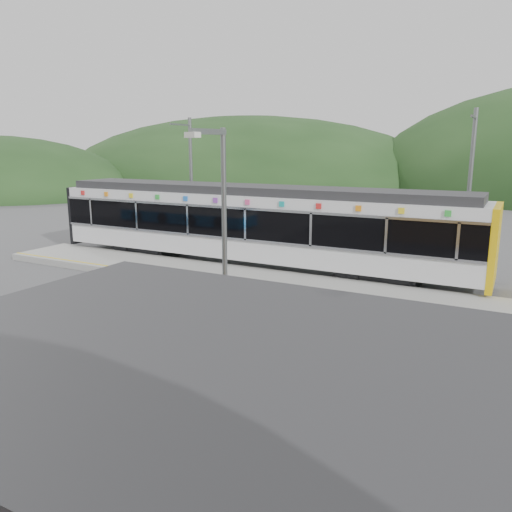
% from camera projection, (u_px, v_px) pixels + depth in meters
% --- Properties ---
extents(ground, '(120.00, 120.00, 0.00)m').
position_uv_depth(ground, '(217.00, 308.00, 17.24)').
color(ground, '#4C4C4F').
rests_on(ground, ground).
extents(hills, '(146.00, 149.00, 26.00)m').
position_uv_depth(hills, '(429.00, 293.00, 18.98)').
color(hills, '#1E3D19').
rests_on(hills, ground).
extents(platform, '(26.00, 3.20, 0.30)m').
position_uv_depth(platform, '(261.00, 282.00, 20.06)').
color(platform, '#9E9E99').
rests_on(platform, ground).
extents(yellow_line, '(26.00, 0.10, 0.01)m').
position_uv_depth(yellow_line, '(245.00, 286.00, 18.90)').
color(yellow_line, yellow).
rests_on(yellow_line, platform).
extents(train, '(20.44, 3.01, 3.74)m').
position_uv_depth(train, '(252.00, 223.00, 22.83)').
color(train, black).
rests_on(train, ground).
extents(catenary_mast_west, '(0.18, 1.80, 7.00)m').
position_uv_depth(catenary_mast_west, '(191.00, 181.00, 27.06)').
color(catenary_mast_west, slate).
rests_on(catenary_mast_west, ground).
extents(catenary_mast_east, '(0.18, 1.80, 7.00)m').
position_uv_depth(catenary_mast_east, '(469.00, 192.00, 20.66)').
color(catenary_mast_east, slate).
rests_on(catenary_mast_east, ground).
extents(station_shelter, '(9.20, 6.20, 3.00)m').
position_uv_depth(station_shelter, '(236.00, 456.00, 6.39)').
color(station_shelter, olive).
rests_on(station_shelter, ground).
extents(lamp_post, '(0.39, 1.08, 5.86)m').
position_uv_depth(lamp_post, '(222.00, 232.00, 11.62)').
color(lamp_post, slate).
rests_on(lamp_post, ground).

